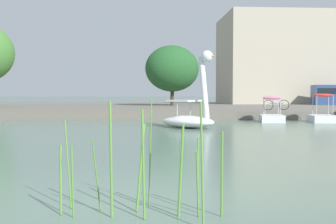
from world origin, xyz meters
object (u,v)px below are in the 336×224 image
Objects in this scene: tree_broadleaf_right at (172,69)px; swan_boat at (190,114)px; parked_van at (336,94)px; bicycle_parked at (276,105)px; pedal_boat_pink at (272,115)px; pedal_boat_red at (323,114)px.

swan_boat is at bearing -88.93° from tree_broadleaf_right.
bicycle_parked is at bearing -125.98° from parked_van.
pedal_boat_pink is 0.51× the size of parked_van.
swan_boat reaches higher than pedal_boat_red.
pedal_boat_pink is 2.86m from pedal_boat_red.
tree_broadleaf_right is at bearing 118.13° from pedal_boat_red.
tree_broadleaf_right reaches higher than pedal_boat_red.
bicycle_parked is 16.21m from parked_van.
parked_van is at bearing 7.02° from tree_broadleaf_right.
swan_boat reaches higher than bicycle_parked.
tree_broadleaf_right is at bearing 91.07° from swan_boat.
parked_van is at bearing 65.11° from pedal_boat_red.
pedal_boat_pink reaches higher than bicycle_parked.
pedal_boat_red is at bearing -114.89° from parked_van.
bicycle_parked is at bearing 109.82° from pedal_boat_red.
pedal_boat_pink is at bearing 40.13° from swan_boat.
bicycle_parked is (6.30, 8.18, 0.21)m from swan_boat.
tree_broadleaf_right is 3.92× the size of bicycle_parked.
parked_van reaches higher than pedal_boat_pink.
pedal_boat_pink is at bearing -70.67° from tree_broadleaf_right.
tree_broadleaf_right reaches higher than pedal_boat_pink.
tree_broadleaf_right is 16.47m from parked_van.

